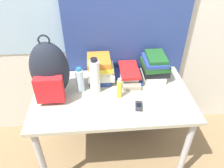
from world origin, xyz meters
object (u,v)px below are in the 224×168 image
Objects in this scene: book_stack_center at (128,74)px; sports_bottle at (95,76)px; book_stack_left at (100,69)px; backpack at (50,72)px; sunglasses_case at (132,87)px; book_stack_right at (155,67)px; water_bottle at (80,80)px; cell_phone at (139,106)px; sunscreen_bottle at (119,89)px.

book_stack_center is 0.96× the size of sports_bottle.
book_stack_center is at bearing 0.41° from book_stack_left.
backpack reaches higher than sunglasses_case.
book_stack_right reaches higher than book_stack_center.
water_bottle is (-0.41, -0.14, 0.06)m from book_stack_center.
backpack is 0.33m from sports_bottle.
book_stack_center is (0.61, 0.18, -0.17)m from backpack.
sunglasses_case is (0.01, -0.15, -0.03)m from book_stack_center.
book_stack_center is 0.43m from water_bottle.
sunglasses_case is at bearing 94.69° from cell_phone.
backpack reaches higher than book_stack_left.
backpack is at bearing 172.54° from sunscreen_bottle.
sunscreen_bottle reaches higher than book_stack_center.
backpack reaches higher than sports_bottle.
backpack reaches higher than book_stack_center.
book_stack_right is at bearing 61.66° from cell_phone.
backpack reaches higher than cell_phone.
book_stack_right is 1.14× the size of water_bottle.
sports_bottle is 0.21m from sunscreen_bottle.
book_stack_right is 0.43m from cell_phone.
water_bottle is 0.32m from sunscreen_bottle.
cell_phone is at bearing -54.51° from book_stack_left.
sports_bottle is (-0.29, -0.16, 0.10)m from book_stack_center.
book_stack_center is 0.23m from book_stack_right.
water_bottle is at bearing 9.06° from backpack.
sports_bottle is at bearing 155.35° from sunscreen_bottle.
cell_phone is at bearing -44.75° from sunscreen_bottle.
sports_bottle is at bearing 2.99° from backpack.
sunscreen_bottle is at bearing -141.68° from sunglasses_case.
book_stack_right is (0.83, 0.17, -0.11)m from backpack.
backpack is 2.03× the size of book_stack_right.
book_stack_left reaches higher than book_stack_center.
sunglasses_case is (0.62, 0.02, -0.20)m from backpack.
backpack is at bearing -154.82° from book_stack_left.
water_bottle is (0.21, 0.03, -0.11)m from backpack.
book_stack_left is 0.17m from sports_bottle.
book_stack_right is 2.31× the size of cell_phone.
backpack is 2.33× the size of water_bottle.
book_stack_left is 2.48× the size of cell_phone.
sports_bottle is 2.82× the size of cell_phone.
water_bottle is 0.42m from sunglasses_case.
sunscreen_bottle is at bearing -18.30° from water_bottle.
sunscreen_bottle is (-0.11, -0.24, 0.03)m from book_stack_center.
backpack is 0.43m from book_stack_left.
book_stack_left is 0.46m from book_stack_right.
backpack is 2.98× the size of sunscreen_bottle.
book_stack_right is 0.53m from sports_bottle.
book_stack_left reaches higher than cell_phone.
cell_phone is at bearing -34.27° from sports_bottle.
book_stack_center is at bearing 66.39° from sunscreen_bottle.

